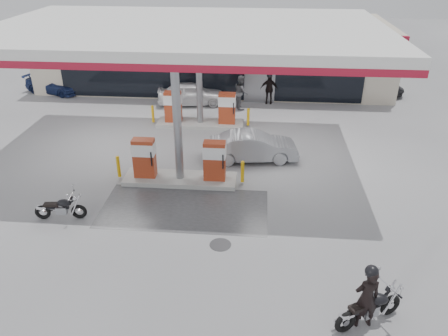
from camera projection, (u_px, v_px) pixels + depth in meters
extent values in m
plane|color=gray|center=(171.00, 208.00, 15.85)|extent=(90.00, 90.00, 0.00)
cube|color=#4C4C4F|center=(184.00, 208.00, 15.81)|extent=(6.00, 3.00, 0.00)
cylinder|color=#38383A|center=(220.00, 245.00, 13.93)|extent=(0.70, 0.70, 0.01)
cube|color=beige|center=(216.00, 52.00, 29.03)|extent=(22.00, 8.00, 4.00)
cube|color=black|center=(209.00, 78.00, 25.76)|extent=(18.00, 0.10, 2.60)
cube|color=maroon|center=(208.00, 42.00, 24.72)|extent=(22.00, 0.25, 1.00)
cube|color=navy|center=(333.00, 44.00, 24.14)|extent=(3.50, 0.12, 0.80)
cube|color=gray|center=(260.00, 84.00, 25.63)|extent=(1.80, 0.14, 2.20)
cube|color=silver|center=(187.00, 32.00, 17.80)|extent=(16.00, 10.00, 0.60)
cube|color=maroon|center=(162.00, 68.00, 13.51)|extent=(16.00, 0.12, 0.24)
cube|color=maroon|center=(203.00, 17.00, 22.25)|extent=(16.00, 0.12, 0.24)
cylinder|color=gray|center=(177.00, 121.00, 16.41)|extent=(0.32, 0.32, 5.00)
cylinder|color=gray|center=(199.00, 77.00, 21.70)|extent=(0.32, 0.32, 5.00)
cube|color=#9E9E99|center=(180.00, 179.00, 17.57)|extent=(4.50, 1.30, 0.18)
cube|color=maroon|center=(144.00, 158.00, 17.26)|extent=(0.85, 0.48, 1.60)
cube|color=maroon|center=(215.00, 161.00, 17.05)|extent=(0.85, 0.48, 1.60)
cube|color=silver|center=(143.00, 149.00, 17.08)|extent=(0.88, 0.52, 0.50)
cube|color=silver|center=(215.00, 151.00, 16.86)|extent=(0.88, 0.52, 0.50)
cylinder|color=#CA930B|center=(118.00, 167.00, 17.55)|extent=(0.14, 0.14, 0.90)
cylinder|color=#CA930B|center=(242.00, 172.00, 17.17)|extent=(0.14, 0.14, 0.90)
cube|color=#9E9E99|center=(200.00, 124.00, 22.86)|extent=(4.50, 1.30, 0.18)
cube|color=maroon|center=(173.00, 107.00, 22.56)|extent=(0.85, 0.48, 1.60)
cube|color=maroon|center=(227.00, 108.00, 22.34)|extent=(0.85, 0.48, 1.60)
cube|color=silver|center=(173.00, 99.00, 22.37)|extent=(0.88, 0.52, 0.50)
cube|color=silver|center=(227.00, 101.00, 22.16)|extent=(0.88, 0.52, 0.50)
cylinder|color=#CA930B|center=(153.00, 114.00, 22.85)|extent=(0.14, 0.14, 0.90)
cylinder|color=#CA930B|center=(248.00, 117.00, 22.46)|extent=(0.14, 0.14, 0.90)
torus|color=black|center=(390.00, 305.00, 11.23)|extent=(0.61, 0.42, 0.61)
torus|color=black|center=(345.00, 322.00, 10.72)|extent=(0.61, 0.42, 0.61)
cube|color=gray|center=(370.00, 310.00, 10.95)|extent=(0.48, 0.41, 0.31)
cube|color=black|center=(366.00, 309.00, 10.85)|extent=(0.85, 0.53, 0.08)
ellipsoid|color=black|center=(377.00, 299.00, 10.85)|extent=(0.66, 0.56, 0.29)
cube|color=black|center=(360.00, 307.00, 10.70)|extent=(0.61, 0.49, 0.10)
cylinder|color=silver|center=(389.00, 286.00, 10.82)|extent=(0.41, 0.70, 0.04)
sphere|color=silver|center=(391.00, 288.00, 10.92)|extent=(0.18, 0.18, 0.18)
cylinder|color=silver|center=(349.00, 316.00, 10.93)|extent=(0.84, 0.52, 0.08)
imported|color=black|center=(366.00, 298.00, 10.65)|extent=(0.71, 0.54, 1.76)
torus|color=black|center=(79.00, 212.00, 15.14)|extent=(0.55, 0.19, 0.54)
torus|color=black|center=(43.00, 212.00, 15.10)|extent=(0.55, 0.19, 0.54)
cube|color=gray|center=(62.00, 210.00, 15.09)|extent=(0.39, 0.26, 0.27)
cube|color=black|center=(57.00, 208.00, 15.04)|extent=(0.82, 0.19, 0.07)
ellipsoid|color=black|center=(64.00, 203.00, 14.96)|extent=(0.54, 0.35, 0.25)
cube|color=black|center=(51.00, 204.00, 14.97)|extent=(0.52, 0.27, 0.09)
cylinder|color=silver|center=(71.00, 196.00, 14.84)|extent=(0.11, 0.69, 0.03)
sphere|color=silver|center=(75.00, 199.00, 14.89)|extent=(0.16, 0.16, 0.16)
cylinder|color=silver|center=(50.00, 210.00, 15.23)|extent=(0.82, 0.17, 0.07)
imported|color=silver|center=(191.00, 94.00, 25.50)|extent=(4.09, 2.18, 1.33)
imported|color=#4F5054|center=(241.00, 92.00, 24.78)|extent=(0.92, 1.07, 1.91)
imported|color=#93949A|center=(253.00, 147.00, 19.04)|extent=(3.98, 1.85, 1.26)
imported|color=navy|center=(53.00, 84.00, 27.53)|extent=(4.00, 2.54, 1.08)
imported|color=black|center=(372.00, 86.00, 27.18)|extent=(3.97, 2.08, 1.07)
imported|color=black|center=(269.00, 89.00, 25.58)|extent=(1.03, 0.47, 1.73)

